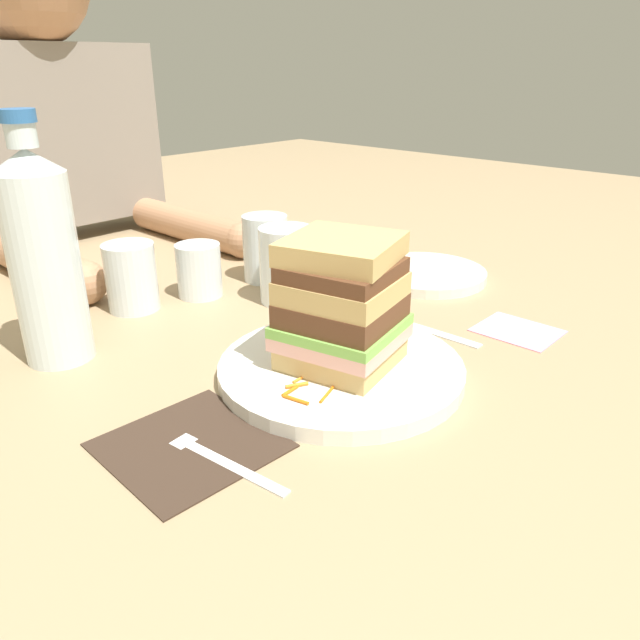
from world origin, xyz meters
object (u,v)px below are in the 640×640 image
object	(u,v)px
fork	(207,451)
napkin_pink	(518,330)
empty_tumbler_2	(131,277)
water_bottle	(44,256)
main_plate	(341,369)
side_plate	(425,274)
juice_glass	(287,270)
empty_tumbler_0	(199,270)
empty_tumbler_1	(265,248)
diner_across	(49,93)
knife	(413,325)
napkin_dark	(190,444)
sandwich	(342,304)

from	to	relation	value
fork	napkin_pink	bearing A→B (deg)	-10.69
empty_tumbler_2	water_bottle	bearing A→B (deg)	-153.77
main_plate	side_plate	size ratio (longest dim) A/B	1.41
juice_glass	side_plate	distance (m)	0.23
juice_glass	empty_tumbler_0	distance (m)	0.13
juice_glass	empty_tumbler_1	world-z (taller)	juice_glass
water_bottle	empty_tumbler_1	bearing A→B (deg)	3.99
juice_glass	diner_across	bearing A→B (deg)	95.46
knife	juice_glass	distance (m)	0.19
knife	diner_across	xyz separation A→B (m)	(-0.09, 0.70, 0.26)
empty_tumbler_1	napkin_pink	bearing A→B (deg)	-78.40
napkin_dark	water_bottle	bearing A→B (deg)	88.35
main_plate	diner_across	size ratio (longest dim) A/B	0.48
main_plate	water_bottle	world-z (taller)	water_bottle
knife	napkin_pink	world-z (taller)	same
napkin_dark	empty_tumbler_1	size ratio (longest dim) A/B	1.38
water_bottle	diner_across	bearing A→B (deg)	61.62
napkin_dark	empty_tumbler_0	xyz separation A→B (m)	(0.23, 0.29, 0.04)
napkin_dark	empty_tumbler_2	size ratio (longest dim) A/B	1.51
empty_tumbler_2	side_plate	world-z (taller)	empty_tumbler_2
napkin_pink	empty_tumbler_2	bearing A→B (deg)	123.79
main_plate	sandwich	bearing A→B (deg)	42.90
napkin_dark	napkin_pink	world-z (taller)	same
water_bottle	main_plate	bearing A→B (deg)	-55.80
empty_tumbler_0	napkin_pink	bearing A→B (deg)	-64.52
knife	main_plate	bearing A→B (deg)	-173.57
fork	juice_glass	xyz separation A→B (m)	(0.30, 0.21, 0.04)
empty_tumbler_0	side_plate	distance (m)	0.34
knife	juice_glass	bearing A→B (deg)	103.85
juice_glass	water_bottle	size ratio (longest dim) A/B	0.39
empty_tumbler_0	empty_tumbler_2	world-z (taller)	empty_tumbler_2
empty_tumbler_1	side_plate	world-z (taller)	empty_tumbler_1
empty_tumbler_1	empty_tumbler_2	bearing A→B (deg)	167.93
main_plate	empty_tumbler_1	bearing A→B (deg)	60.93
knife	empty_tumbler_2	world-z (taller)	empty_tumbler_2
knife	napkin_pink	size ratio (longest dim) A/B	2.11
main_plate	empty_tumbler_0	size ratio (longest dim) A/B	3.45
fork	diner_across	distance (m)	0.81
juice_glass	diner_across	size ratio (longest dim) A/B	0.19
empty_tumbler_1	diner_across	distance (m)	0.49
sandwich	water_bottle	world-z (taller)	water_bottle
water_bottle	empty_tumbler_1	distance (m)	0.35
sandwich	napkin_dark	distance (m)	0.20
diner_across	fork	bearing A→B (deg)	-109.07
knife	empty_tumbler_1	xyz separation A→B (m)	(-0.00, 0.27, 0.05)
napkin_pink	knife	bearing A→B (deg)	125.15
fork	diner_across	xyz separation A→B (m)	(0.25, 0.73, 0.25)
napkin_pink	diner_across	xyz separation A→B (m)	(-0.17, 0.81, 0.26)
napkin_dark	empty_tumbler_2	xyz separation A→B (m)	(0.14, 0.32, 0.04)
juice_glass	fork	bearing A→B (deg)	-145.49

